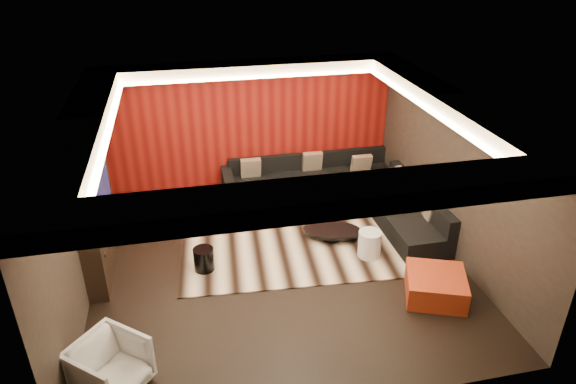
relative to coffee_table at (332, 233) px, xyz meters
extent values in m
cube|color=black|center=(-1.12, -0.60, -0.12)|extent=(6.00, 6.00, 0.02)
cube|color=silver|center=(-1.12, -0.60, 2.70)|extent=(6.00, 6.00, 0.02)
cube|color=black|center=(-1.12, 2.41, 1.29)|extent=(6.00, 0.02, 2.80)
cube|color=black|center=(-4.13, -0.60, 1.29)|extent=(0.02, 6.00, 2.80)
cube|color=black|center=(1.89, -0.60, 1.29)|extent=(0.02, 6.00, 2.80)
cube|color=#6B0C0A|center=(-1.12, 2.37, 1.29)|extent=(5.98, 0.05, 2.78)
cube|color=silver|center=(-1.12, 2.10, 2.58)|extent=(6.00, 0.60, 0.22)
cube|color=silver|center=(-1.12, -3.30, 2.58)|extent=(6.00, 0.60, 0.22)
cube|color=silver|center=(-3.82, -0.60, 2.58)|extent=(0.60, 4.80, 0.22)
cube|color=silver|center=(1.58, -0.60, 2.58)|extent=(0.60, 4.80, 0.22)
cube|color=#FFD899|center=(-1.12, 1.76, 2.49)|extent=(4.80, 0.08, 0.04)
cube|color=#FFD899|center=(-1.12, -2.96, 2.49)|extent=(4.80, 0.08, 0.04)
cube|color=#FFD899|center=(-3.48, -0.60, 2.49)|extent=(0.08, 4.80, 0.04)
cube|color=#FFD899|center=(1.24, -0.60, 2.49)|extent=(0.08, 4.80, 0.04)
cube|color=black|center=(-3.97, 0.00, 0.99)|extent=(0.30, 2.00, 2.20)
cube|color=black|center=(-3.81, 0.00, 1.34)|extent=(0.04, 1.30, 0.80)
cube|color=black|center=(-3.81, 0.00, 0.59)|extent=(0.04, 1.60, 0.04)
cube|color=beige|center=(-0.72, 0.19, -0.10)|extent=(4.20, 3.28, 0.02)
cylinder|color=black|center=(0.00, 0.00, 0.00)|extent=(1.33, 1.33, 0.18)
cylinder|color=black|center=(-2.35, -0.49, 0.11)|extent=(0.36, 0.36, 0.40)
ellipsoid|color=beige|center=(-1.78, 1.44, 0.10)|extent=(0.85, 0.85, 0.37)
cylinder|color=silver|center=(0.46, -0.69, 0.14)|extent=(0.52, 0.52, 0.49)
cube|color=#A03914|center=(1.08, -1.93, 0.09)|extent=(1.13, 1.13, 0.39)
imported|color=silver|center=(-3.62, -2.74, 0.25)|extent=(1.10, 1.09, 0.72)
cube|color=black|center=(0.13, 1.95, 0.09)|extent=(3.50, 0.90, 0.40)
cube|color=black|center=(0.13, 2.30, 0.47)|extent=(3.50, 0.20, 0.35)
cube|color=black|center=(1.43, 0.20, 0.09)|extent=(0.90, 2.60, 0.40)
cube|color=black|center=(1.78, 0.20, 0.47)|extent=(0.20, 2.60, 0.35)
cube|color=black|center=(-1.67, 1.95, 0.19)|extent=(0.20, 0.90, 0.60)
cube|color=beige|center=(0.17, 2.11, 0.51)|extent=(0.42, 0.20, 0.44)
cube|color=beige|center=(1.15, 1.74, 0.51)|extent=(0.42, 0.20, 0.44)
cube|color=beige|center=(-1.17, 2.06, 0.51)|extent=(0.42, 0.20, 0.44)
cube|color=beige|center=(1.70, -0.28, 0.51)|extent=(0.12, 0.50, 0.50)
cube|color=beige|center=(1.65, 0.84, 0.51)|extent=(0.12, 0.50, 0.50)
camera|label=1|loc=(-2.49, -7.63, 4.96)|focal=32.00mm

